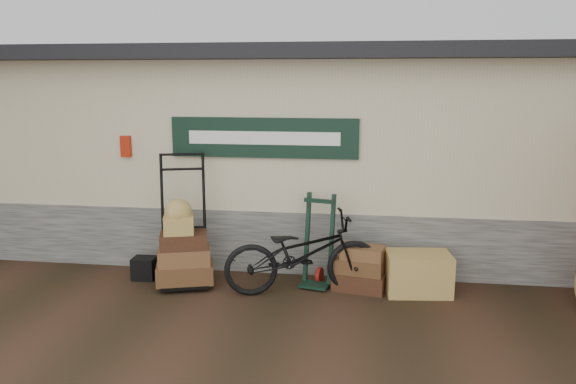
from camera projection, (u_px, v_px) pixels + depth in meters
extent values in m
plane|color=black|center=(274.00, 300.00, 7.10)|extent=(80.00, 80.00, 0.00)
cube|color=#4C4C47|center=(301.00, 214.00, 9.67)|extent=(14.00, 3.54, 0.90)
cube|color=#C7BF91|center=(301.00, 127.00, 9.38)|extent=(14.00, 3.50, 2.10)
cube|color=black|center=(300.00, 56.00, 9.00)|extent=(14.40, 4.10, 0.20)
cube|color=black|center=(264.00, 138.00, 7.69)|extent=(2.60, 0.06, 0.55)
cube|color=white|center=(263.00, 138.00, 7.66)|extent=(2.10, 0.01, 0.18)
cube|color=#A6200B|center=(126.00, 146.00, 8.00)|extent=(0.14, 0.10, 0.30)
cube|color=olive|center=(418.00, 273.00, 7.28)|extent=(0.87, 0.62, 0.53)
cube|color=black|center=(145.00, 268.00, 7.81)|extent=(0.32, 0.27, 0.31)
imported|color=black|center=(302.00, 249.00, 7.22)|extent=(1.22, 2.14, 1.18)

